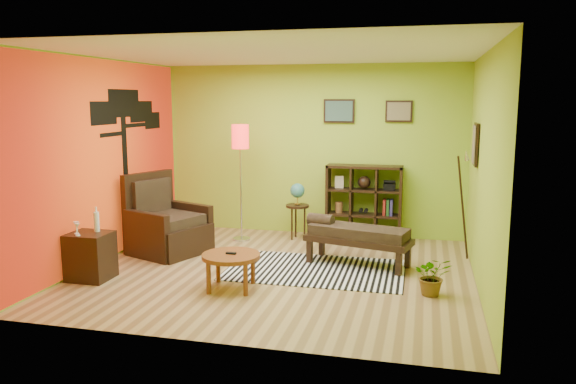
% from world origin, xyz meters
% --- Properties ---
extents(ground, '(5.00, 5.00, 0.00)m').
position_xyz_m(ground, '(0.00, 0.00, 0.00)').
color(ground, tan).
rests_on(ground, ground).
extents(room_shell, '(5.04, 4.54, 2.82)m').
position_xyz_m(room_shell, '(-0.09, 0.01, 1.80)').
color(room_shell, '#9ABF30').
rests_on(room_shell, ground).
extents(zebra_rug, '(2.33, 1.46, 0.01)m').
position_xyz_m(zebra_rug, '(0.48, 0.19, 0.01)').
color(zebra_rug, white).
rests_on(zebra_rug, ground).
extents(coffee_table, '(0.70, 0.70, 0.45)m').
position_xyz_m(coffee_table, '(-0.36, -0.77, 0.37)').
color(coffee_table, brown).
rests_on(coffee_table, ground).
extents(armchair, '(1.23, 1.22, 1.17)m').
position_xyz_m(armchair, '(-1.85, 0.55, 0.35)').
color(armchair, black).
rests_on(armchair, ground).
extents(side_cabinet, '(0.50, 0.46, 0.91)m').
position_xyz_m(side_cabinet, '(-2.20, -0.84, 0.30)').
color(side_cabinet, black).
rests_on(side_cabinet, ground).
extents(floor_lamp, '(0.28, 0.28, 1.85)m').
position_xyz_m(floor_lamp, '(-0.99, 1.49, 1.50)').
color(floor_lamp, silver).
rests_on(floor_lamp, ground).
extents(globe_table, '(0.37, 0.37, 0.91)m').
position_xyz_m(globe_table, '(-0.14, 1.79, 0.69)').
color(globe_table, black).
rests_on(globe_table, ground).
extents(cube_shelf, '(1.20, 0.35, 1.20)m').
position_xyz_m(cube_shelf, '(0.91, 2.03, 0.60)').
color(cube_shelf, black).
rests_on(cube_shelf, ground).
extents(bench, '(1.51, 0.84, 0.66)m').
position_xyz_m(bench, '(0.95, 0.56, 0.42)').
color(bench, black).
rests_on(bench, ground).
extents(potted_plant, '(0.49, 0.53, 0.36)m').
position_xyz_m(potted_plant, '(1.96, -0.43, 0.18)').
color(potted_plant, '#26661E').
rests_on(potted_plant, ground).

